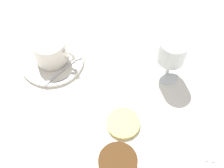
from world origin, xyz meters
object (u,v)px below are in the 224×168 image
coffee_cup (50,50)px  dessert_cake (118,163)px  wine_glass (172,53)px  dinner_plate (120,152)px

coffee_cup → dessert_cake: coffee_cup is taller
wine_glass → dessert_cake: size_ratio=1.65×
dinner_plate → dessert_cake: dessert_cake is taller
dinner_plate → coffee_cup: 0.28m
dinner_plate → coffee_cup: bearing=148.4°
dinner_plate → dessert_cake: 0.04m
coffee_cup → wine_glass: (0.26, 0.07, 0.04)m
dinner_plate → wine_glass: size_ratio=2.29×
wine_glass → dessert_cake: 0.26m
coffee_cup → wine_glass: 0.28m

